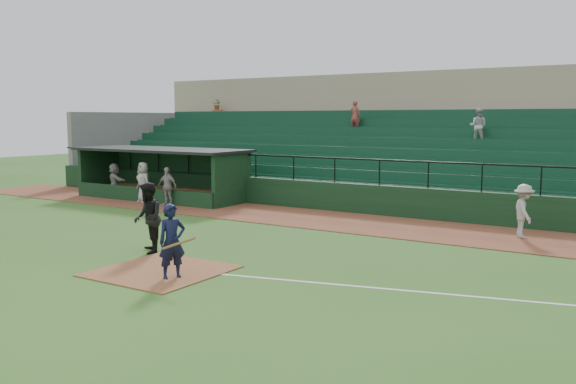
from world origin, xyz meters
The scene contains 12 objects.
ground centered at (0.00, 0.00, 0.00)m, with size 90.00×90.00×0.00m, color #2F5A1D.
warning_track centered at (0.00, 8.00, 0.01)m, with size 40.00×4.00×0.03m, color brown.
home_plate_dirt centered at (0.00, -1.00, 0.01)m, with size 3.00×3.00×0.03m, color brown.
foul_line centered at (8.00, 1.20, 0.01)m, with size 18.00×0.09×0.01m, color white.
stadium_structure centered at (0.00, 16.46, 2.30)m, with size 38.00×13.08×6.40m.
dugout centered at (-9.75, 9.56, 1.33)m, with size 8.90×3.20×2.42m.
batter_at_plate centered at (0.74, -1.37, 0.91)m, with size 1.14×0.79×1.82m.
umpire centered at (-1.81, 0.37, 1.01)m, with size 0.99×0.77×2.03m, color black.
runner centered at (6.84, 8.26, 0.90)m, with size 1.12×0.64×1.73m, color #AAA49F.
dugout_player_a centered at (-7.84, 7.49, 0.88)m, with size 0.99×0.41×1.69m, color #A09B96.
dugout_player_b centered at (-9.49, 7.70, 0.95)m, with size 0.90×0.58×1.84m, color #ADA8A2.
dugout_player_c centered at (-11.71, 7.99, 0.87)m, with size 1.56×0.50×1.68m, color gray.
Camera 1 is at (10.65, -11.84, 3.84)m, focal length 37.63 mm.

